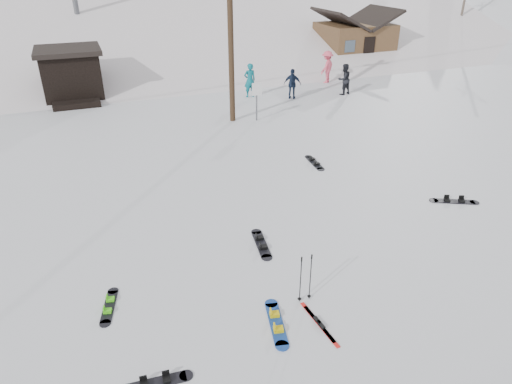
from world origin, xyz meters
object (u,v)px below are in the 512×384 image
object	(u,v)px
utility_pole	(230,19)
cabin	(354,41)
hero_snowboard	(276,323)
hero_skis	(319,323)

from	to	relation	value
utility_pole	cabin	bearing A→B (deg)	37.56
hero_snowboard	hero_skis	xyz separation A→B (m)	(0.87, -0.35, -0.01)
cabin	hero_snowboard	bearing A→B (deg)	-125.21
cabin	hero_snowboard	size ratio (longest dim) A/B	3.44
hero_snowboard	hero_skis	size ratio (longest dim) A/B	1.04
cabin	hero_snowboard	world-z (taller)	cabin
utility_pole	cabin	distance (m)	16.71
utility_pole	hero_snowboard	bearing A→B (deg)	-104.80
hero_skis	cabin	bearing A→B (deg)	52.81
hero_skis	utility_pole	bearing A→B (deg)	75.18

